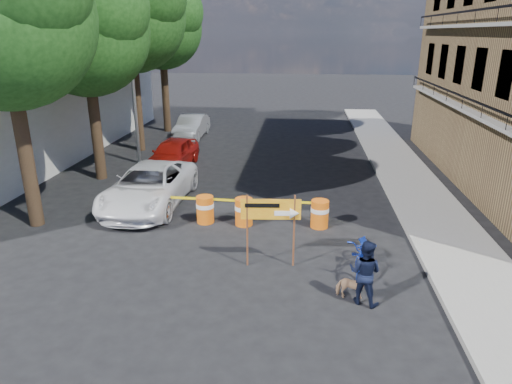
% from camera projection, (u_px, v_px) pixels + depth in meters
% --- Properties ---
extents(ground, '(120.00, 120.00, 0.00)m').
position_uv_depth(ground, '(235.00, 264.00, 12.33)').
color(ground, black).
rests_on(ground, ground).
extents(sidewalk_east, '(2.40, 40.00, 0.15)m').
position_uv_depth(sidewalk_east, '(419.00, 195.00, 17.34)').
color(sidewalk_east, gray).
rests_on(sidewalk_east, ground).
extents(tree_near, '(5.46, 5.20, 9.15)m').
position_uv_depth(tree_near, '(4.00, 15.00, 12.75)').
color(tree_near, '#332316').
rests_on(tree_near, ground).
extents(tree_mid_a, '(5.25, 5.00, 8.68)m').
position_uv_depth(tree_mid_a, '(86.00, 30.00, 17.56)').
color(tree_mid_a, '#332316').
rests_on(tree_mid_a, ground).
extents(tree_mid_b, '(5.67, 5.40, 9.62)m').
position_uv_depth(tree_mid_b, '(131.00, 15.00, 22.02)').
color(tree_mid_b, '#332316').
rests_on(tree_mid_b, ground).
extents(tree_far, '(5.04, 4.80, 8.84)m').
position_uv_depth(tree_far, '(162.00, 27.00, 26.88)').
color(tree_far, '#332316').
rests_on(tree_far, ground).
extents(streetlamp, '(1.25, 0.18, 8.00)m').
position_uv_depth(streetlamp, '(133.00, 69.00, 20.37)').
color(streetlamp, gray).
rests_on(streetlamp, ground).
extents(barrel_far_left, '(0.58, 0.58, 0.90)m').
position_uv_depth(barrel_far_left, '(161.00, 207.00, 15.04)').
color(barrel_far_left, orange).
rests_on(barrel_far_left, ground).
extents(barrel_mid_left, '(0.58, 0.58, 0.90)m').
position_uv_depth(barrel_mid_left, '(205.00, 209.00, 14.86)').
color(barrel_mid_left, orange).
rests_on(barrel_mid_left, ground).
extents(barrel_mid_right, '(0.58, 0.58, 0.90)m').
position_uv_depth(barrel_mid_right, '(244.00, 211.00, 14.67)').
color(barrel_mid_right, orange).
rests_on(barrel_mid_right, ground).
extents(barrel_far_right, '(0.58, 0.58, 0.90)m').
position_uv_depth(barrel_far_right, '(320.00, 213.00, 14.50)').
color(barrel_far_right, orange).
rests_on(barrel_far_right, ground).
extents(detour_sign, '(1.55, 0.31, 2.00)m').
position_uv_depth(detour_sign, '(279.00, 215.00, 11.75)').
color(detour_sign, '#592D19').
rests_on(detour_sign, ground).
extents(pedestrian, '(0.93, 0.85, 1.55)m').
position_uv_depth(pedestrian, '(365.00, 272.00, 10.31)').
color(pedestrian, black).
rests_on(pedestrian, ground).
extents(bicycle, '(0.90, 1.18, 2.02)m').
position_uv_depth(bicycle, '(364.00, 236.00, 11.61)').
color(bicycle, '#1634B6').
rests_on(bicycle, ground).
extents(dog, '(0.78, 0.44, 0.63)m').
position_uv_depth(dog, '(352.00, 287.00, 10.58)').
color(dog, tan).
rests_on(dog, ground).
extents(suv_white, '(2.56, 5.30, 1.45)m').
position_uv_depth(suv_white, '(149.00, 186.00, 16.22)').
color(suv_white, white).
rests_on(suv_white, ground).
extents(sedan_red, '(1.88, 4.05, 1.34)m').
position_uv_depth(sedan_red, '(173.00, 154.00, 20.86)').
color(sedan_red, '#99120C').
rests_on(sedan_red, ground).
extents(sedan_silver, '(1.43, 4.04, 1.33)m').
position_uv_depth(sedan_silver, '(192.00, 126.00, 26.89)').
color(sedan_silver, '#A5A6AC').
rests_on(sedan_silver, ground).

